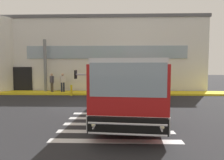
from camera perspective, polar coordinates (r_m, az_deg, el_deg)
The scene contains 9 objects.
ground_plane at distance 12.39m, azimuth -8.06°, elevation -7.34°, with size 80.00×90.00×0.02m, color #232326.
bay_paint_stripes at distance 8.14m, azimuth 1.12°, elevation -13.28°, with size 4.40×3.96×0.01m.
terminal_building at distance 23.78m, azimuth -5.03°, elevation 7.01°, with size 23.02×13.80×7.35m.
boarding_curb at distance 17.06m, azimuth -5.33°, elevation -3.90°, with size 25.22×2.00×0.15m, color yellow.
entry_support_column at distance 18.63m, azimuth -19.58°, elevation 4.18°, with size 0.28×0.28×4.79m, color slate.
bus_main_foreground at distance 11.16m, azimuth 5.48°, elevation -1.59°, with size 3.86×11.53×2.70m.
passenger_near_column at distance 17.86m, azimuth -17.75°, elevation -0.48°, with size 0.47×0.42×1.68m.
passenger_by_doorway at distance 17.64m, azimuth -14.76°, elevation -0.36°, with size 0.52×0.50×1.68m.
safety_bollard_yellow at distance 16.16m, azimuth -12.22°, elevation -3.08°, with size 0.18×0.18×0.90m, color yellow.
Camera 1 is at (2.07, -11.97, 2.43)m, focal length 30.17 mm.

